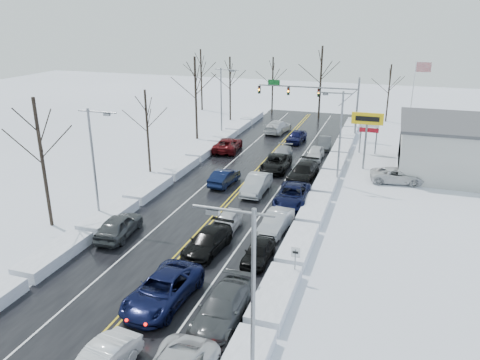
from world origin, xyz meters
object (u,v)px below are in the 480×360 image
(traffic_signal_mast, at_px, (318,96))
(tires_plus_sign, at_px, (367,123))
(oncoming_car_0, at_px, (224,184))
(flagpole, at_px, (414,94))

(traffic_signal_mast, height_order, tires_plus_sign, traffic_signal_mast)
(traffic_signal_mast, distance_m, oncoming_car_0, 22.49)
(tires_plus_sign, distance_m, oncoming_car_0, 16.15)
(tires_plus_sign, height_order, oncoming_car_0, tires_plus_sign)
(tires_plus_sign, distance_m, flagpole, 14.79)
(oncoming_car_0, bearing_deg, tires_plus_sign, -138.81)
(traffic_signal_mast, distance_m, tires_plus_sign, 13.92)
(traffic_signal_mast, bearing_deg, oncoming_car_0, -103.99)
(flagpole, bearing_deg, tires_plus_sign, -108.44)
(traffic_signal_mast, relative_size, flagpole, 1.33)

